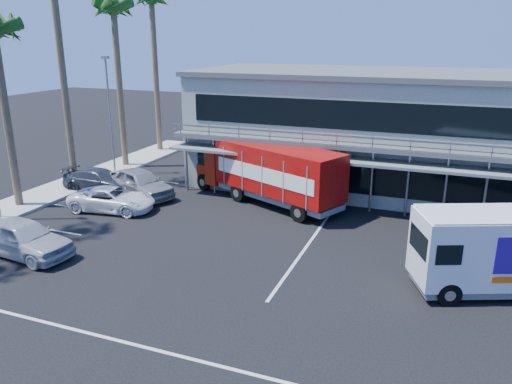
% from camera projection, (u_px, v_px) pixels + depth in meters
% --- Properties ---
extents(ground, '(120.00, 120.00, 0.00)m').
position_uv_depth(ground, '(238.00, 271.00, 20.82)').
color(ground, black).
rests_on(ground, ground).
extents(building, '(22.40, 12.00, 7.30)m').
position_uv_depth(building, '(372.00, 129.00, 31.99)').
color(building, gray).
rests_on(building, ground).
extents(curb_strip, '(3.00, 32.00, 0.16)m').
position_uv_depth(curb_strip, '(56.00, 191.00, 31.29)').
color(curb_strip, '#A5A399').
rests_on(curb_strip, ground).
extents(palm_e, '(2.80, 2.80, 12.25)m').
position_uv_depth(palm_e, '(114.00, 17.00, 34.28)').
color(palm_e, brown).
rests_on(palm_e, ground).
extents(palm_f, '(2.80, 2.80, 13.25)m').
position_uv_depth(palm_f, '(152.00, 8.00, 39.04)').
color(palm_f, brown).
rests_on(palm_f, ground).
extents(light_pole_far, '(0.50, 0.25, 8.09)m').
position_uv_depth(light_pole_far, '(110.00, 110.00, 34.14)').
color(light_pole_far, gray).
rests_on(light_pole_far, ground).
extents(red_truck, '(10.42, 6.48, 3.49)m').
position_uv_depth(red_truck, '(269.00, 171.00, 28.70)').
color(red_truck, '#97200C').
rests_on(red_truck, ground).
extents(white_van, '(6.92, 4.60, 3.20)m').
position_uv_depth(white_van, '(504.00, 251.00, 18.65)').
color(white_van, silver).
rests_on(white_van, ground).
extents(parked_car_a, '(5.10, 2.48, 1.68)m').
position_uv_depth(parked_car_a, '(23.00, 238.00, 22.06)').
color(parked_car_a, '#ACAFB3').
rests_on(parked_car_a, ground).
extents(parked_car_c, '(5.02, 2.83, 1.33)m').
position_uv_depth(parked_car_c, '(112.00, 199.00, 27.81)').
color(parked_car_c, white).
rests_on(parked_car_c, ground).
extents(parked_car_d, '(4.91, 2.18, 1.40)m').
position_uv_depth(parked_car_d, '(100.00, 180.00, 31.33)').
color(parked_car_d, '#2D323C').
rests_on(parked_car_d, ground).
extents(parked_car_e, '(5.36, 3.77, 1.70)m').
position_uv_depth(parked_car_e, '(141.00, 183.00, 30.24)').
color(parked_car_e, gray).
rests_on(parked_car_e, ground).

